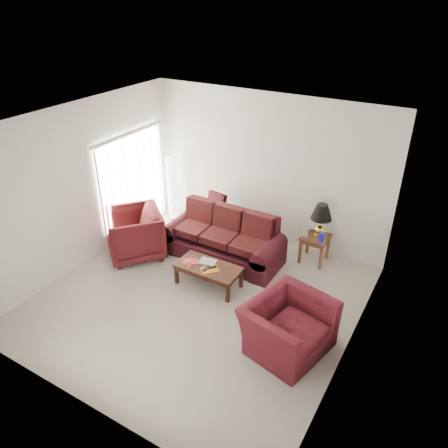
# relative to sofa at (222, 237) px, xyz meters

# --- Properties ---
(floor) EXTENTS (5.00, 5.00, 0.00)m
(floor) POSITION_rel_sofa_xyz_m (0.30, -1.30, -0.47)
(floor) COLOR beige
(floor) RESTS_ON ground
(blinds) EXTENTS (0.10, 2.00, 2.16)m
(blinds) POSITION_rel_sofa_xyz_m (-2.12, -0.00, 0.61)
(blinds) COLOR silver
(blinds) RESTS_ON ground
(sofa) EXTENTS (2.37, 1.19, 0.94)m
(sofa) POSITION_rel_sofa_xyz_m (0.00, 0.00, 0.00)
(sofa) COLOR black
(sofa) RESTS_ON ground
(throw_pillow) EXTENTS (0.45, 0.27, 0.43)m
(throw_pillow) POSITION_rel_sofa_xyz_m (-0.59, 0.77, 0.26)
(throw_pillow) COLOR black
(throw_pillow) RESTS_ON sofa
(end_table) EXTENTS (0.51, 0.51, 0.54)m
(end_table) POSITION_rel_sofa_xyz_m (1.57, 0.80, -0.20)
(end_table) COLOR brown
(end_table) RESTS_ON ground
(table_lamp) EXTENTS (0.49, 0.49, 0.66)m
(table_lamp) POSITION_rel_sofa_xyz_m (1.61, 0.84, 0.40)
(table_lamp) COLOR #DFCC45
(table_lamp) RESTS_ON end_table
(clock) EXTENTS (0.15, 0.09, 0.14)m
(clock) POSITION_rel_sofa_xyz_m (1.38, 0.69, 0.14)
(clock) COLOR silver
(clock) RESTS_ON end_table
(blue_canister) EXTENTS (0.11, 0.11, 0.17)m
(blue_canister) POSITION_rel_sofa_xyz_m (1.71, 0.65, 0.16)
(blue_canister) COLOR #191AA3
(blue_canister) RESTS_ON end_table
(picture_frame) EXTENTS (0.19, 0.21, 0.05)m
(picture_frame) POSITION_rel_sofa_xyz_m (1.41, 0.93, 0.15)
(picture_frame) COLOR silver
(picture_frame) RESTS_ON end_table
(floor_lamp) EXTENTS (0.28, 0.28, 1.47)m
(floor_lamp) POSITION_rel_sofa_xyz_m (-1.81, 0.86, 0.27)
(floor_lamp) COLOR white
(floor_lamp) RESTS_ON ground
(armchair_left) EXTENTS (1.45, 1.45, 0.95)m
(armchair_left) POSITION_rel_sofa_xyz_m (-1.53, -0.77, 0.00)
(armchair_left) COLOR #410F12
(armchair_left) RESTS_ON ground
(armchair_right) EXTENTS (1.28, 1.40, 0.77)m
(armchair_right) POSITION_rel_sofa_xyz_m (2.03, -1.58, -0.08)
(armchair_right) COLOR #491119
(armchair_right) RESTS_ON ground
(coffee_table) EXTENTS (1.27, 0.93, 0.40)m
(coffee_table) POSITION_rel_sofa_xyz_m (0.24, -0.88, -0.27)
(coffee_table) COLOR black
(coffee_table) RESTS_ON ground
(magazine_red) EXTENTS (0.32, 0.29, 0.01)m
(magazine_red) POSITION_rel_sofa_xyz_m (-0.11, -0.94, -0.06)
(magazine_red) COLOR red
(magazine_red) RESTS_ON coffee_table
(magazine_white) EXTENTS (0.32, 0.25, 0.02)m
(magazine_white) POSITION_rel_sofa_xyz_m (0.16, -0.78, -0.06)
(magazine_white) COLOR beige
(magazine_white) RESTS_ON coffee_table
(magazine_orange) EXTENTS (0.37, 0.37, 0.02)m
(magazine_orange) POSITION_rel_sofa_xyz_m (0.32, -0.97, -0.06)
(magazine_orange) COLOR orange
(magazine_orange) RESTS_ON coffee_table
(remote_a) EXTENTS (0.06, 0.19, 0.02)m
(remote_a) POSITION_rel_sofa_xyz_m (0.26, -0.99, -0.04)
(remote_a) COLOR black
(remote_a) RESTS_ON coffee_table
(remote_b) EXTENTS (0.13, 0.15, 0.02)m
(remote_b) POSITION_rel_sofa_xyz_m (0.34, -0.91, -0.04)
(remote_b) COLOR black
(remote_b) RESTS_ON coffee_table
(yellow_glass) EXTENTS (0.07, 0.07, 0.12)m
(yellow_glass) POSITION_rel_sofa_xyz_m (-0.04, -1.05, -0.01)
(yellow_glass) COLOR gold
(yellow_glass) RESTS_ON coffee_table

